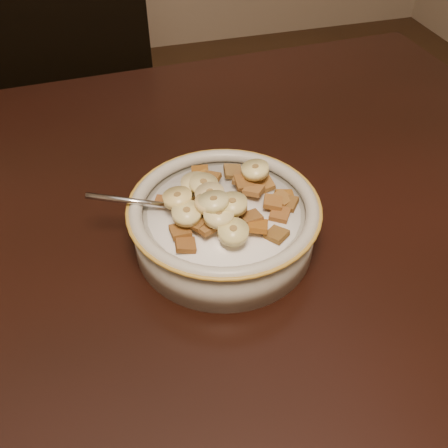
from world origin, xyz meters
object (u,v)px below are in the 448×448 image
object	(u,v)px
table	(79,279)
spoon	(194,209)
cereal_bowl	(224,228)
chair	(71,174)

from	to	relation	value
table	spoon	xyz separation A→B (m)	(0.14, -0.00, 0.07)
table	spoon	world-z (taller)	spoon
spoon	cereal_bowl	bearing A→B (deg)	90.00
spoon	chair	bearing A→B (deg)	-146.83
table	cereal_bowl	xyz separation A→B (m)	(0.17, -0.01, 0.04)
chair	spoon	distance (m)	0.62
table	chair	xyz separation A→B (m)	(-0.03, 0.51, -0.22)
spoon	table	bearing A→B (deg)	-74.63
table	cereal_bowl	distance (m)	0.17
cereal_bowl	spoon	xyz separation A→B (m)	(-0.03, 0.01, 0.03)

